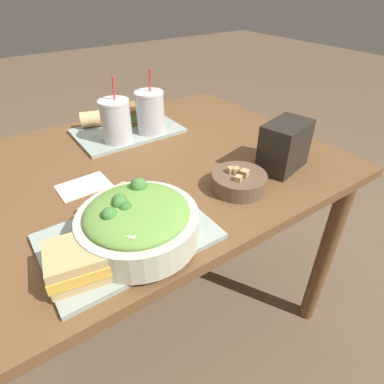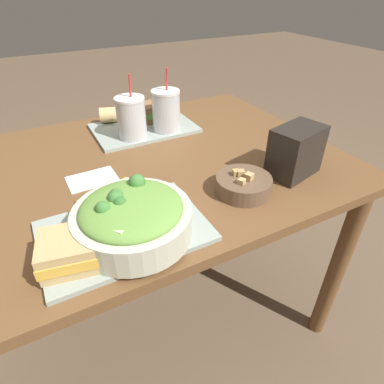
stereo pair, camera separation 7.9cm
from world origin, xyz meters
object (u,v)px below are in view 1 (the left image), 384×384
Objects in this scene: baguette_near at (107,205)px; sandwich_far at (135,113)px; drink_cup_red at (150,113)px; soup_bowl at (239,181)px; sandwich_near at (80,261)px; baguette_far at (99,118)px; chip_bag at (285,146)px; salad_bowl at (138,221)px; drink_cup_dark at (116,122)px; napkin_folded at (84,186)px.

baguette_near is 1.25× the size of sandwich_far.
soup_bowl is at bearing -87.11° from drink_cup_red.
sandwich_near is 0.92× the size of baguette_near.
sandwich_near is 0.74m from baguette_far.
baguette_far is (0.19, 0.53, -0.00)m from baguette_near.
baguette_far is at bearing 106.18° from chip_bag.
sandwich_far reaches higher than soup_bowl.
baguette_near is 0.54m from chip_bag.
salad_bowl reaches higher than baguette_near.
chip_bag is (0.34, -0.44, -0.01)m from drink_cup_dark.
drink_cup_red is at bearing -94.65° from sandwich_far.
drink_cup_dark reaches higher than salad_bowl.
drink_cup_red is 1.30× the size of chip_bag.
drink_cup_red reaches higher than baguette_far.
soup_bowl is 0.64m from baguette_far.
salad_bowl is at bearing 171.56° from baguette_near.
chip_bag reaches higher than napkin_folded.
drink_cup_dark is at bearing -47.26° from baguette_near.
sandwich_near is at bearing 173.64° from baguette_far.
baguette_far is 1.02× the size of napkin_folded.
sandwich_far is 0.60m from chip_bag.
baguette_near is 1.09× the size of napkin_folded.
salad_bowl is at bearing 20.85° from sandwich_near.
soup_bowl is 0.44m from napkin_folded.
drink_cup_red is (0.13, -0.16, 0.04)m from baguette_far.
drink_cup_red reaches higher than chip_bag.
chip_bag is (0.21, -0.44, -0.01)m from drink_cup_red.
drink_cup_dark reaches higher than sandwich_near.
chip_bag is 0.60m from napkin_folded.
drink_cup_red is at bearing 60.38° from sandwich_near.
sandwich_far is 0.86× the size of baguette_far.
baguette_near is 0.50m from drink_cup_red.
drink_cup_dark reaches higher than chip_bag.
drink_cup_red is at bearing 58.43° from salad_bowl.
baguette_far is at bearing 129.69° from drink_cup_red.
drink_cup_dark is at bearing 180.00° from drink_cup_red.
soup_bowl is 0.69× the size of drink_cup_dark.
chip_bag reaches higher than sandwich_far.
napkin_folded is at bearing -141.75° from sandwich_far.
sandwich_near is 0.34m from napkin_folded.
baguette_far is 0.69m from chip_bag.
baguette_near is 0.89× the size of chip_bag.
sandwich_near and sandwich_far have the same top height.
sandwich_far is (0.32, 0.50, 0.00)m from baguette_near.
napkin_folded is at bearing -148.91° from drink_cup_red.
baguette_far is 0.64× the size of drink_cup_red.
napkin_folded is at bearing 95.33° from salad_bowl.
sandwich_near is at bearing -169.99° from salad_bowl.
drink_cup_dark is (0.17, 0.49, 0.02)m from salad_bowl.
salad_bowl is 0.30m from napkin_folded.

